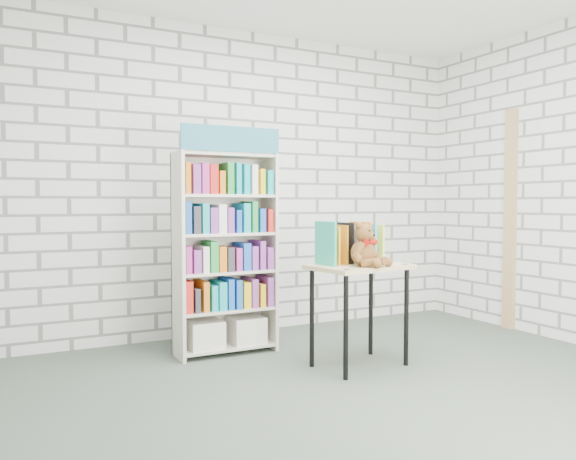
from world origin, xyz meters
name	(u,v)px	position (x,y,z in m)	size (l,w,h in m)	color
ground	(380,393)	(0.00, 0.00, 0.00)	(4.50, 4.50, 0.00)	#414D41
room_shell	(382,110)	(0.00, 0.00, 1.78)	(4.52, 4.02, 2.81)	silver
bookshelf	(225,251)	(-0.53, 1.36, 0.82)	(0.80, 0.31, 1.80)	beige
display_table	(360,279)	(0.22, 0.56, 0.65)	(0.76, 0.58, 0.76)	tan
table_books	(349,244)	(0.21, 0.67, 0.90)	(0.52, 0.28, 0.29)	teal
teddy_bear	(366,248)	(0.20, 0.45, 0.88)	(0.30, 0.29, 0.32)	brown
door_trim	(510,220)	(2.23, 0.95, 1.05)	(0.05, 0.12, 2.10)	tan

